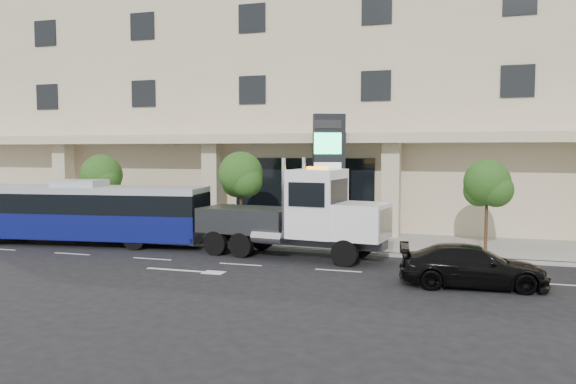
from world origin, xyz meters
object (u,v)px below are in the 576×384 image
at_px(black_sedan, 473,266).
at_px(tow_truck, 299,217).
at_px(signage_pylon, 329,176).
at_px(city_bus, 80,211).

bearing_deg(black_sedan, tow_truck, 59.25).
height_order(tow_truck, signage_pylon, signage_pylon).
bearing_deg(city_bus, tow_truck, -8.00).
bearing_deg(black_sedan, signage_pylon, 35.61).
bearing_deg(tow_truck, black_sedan, -17.89).
relative_size(black_sedan, signage_pylon, 0.78).
distance_m(city_bus, signage_pylon, 12.29).
bearing_deg(signage_pylon, black_sedan, -72.80).
height_order(tow_truck, black_sedan, tow_truck).
height_order(city_bus, signage_pylon, signage_pylon).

